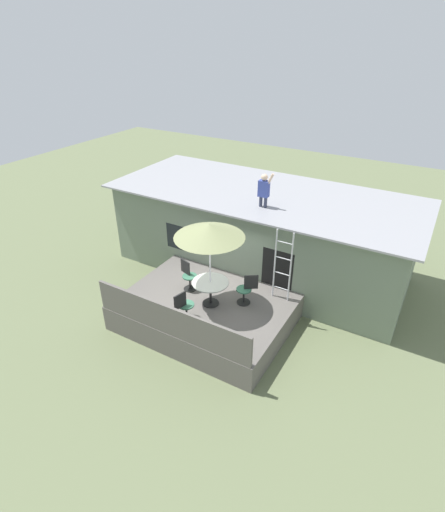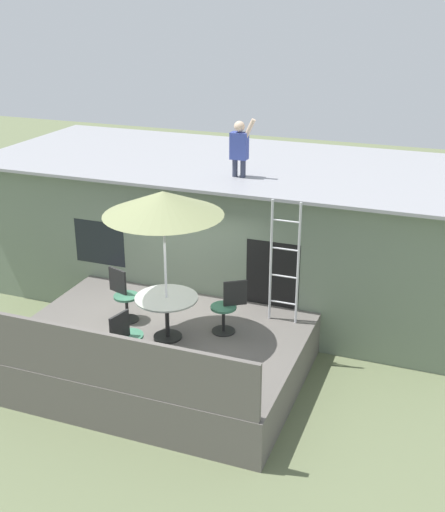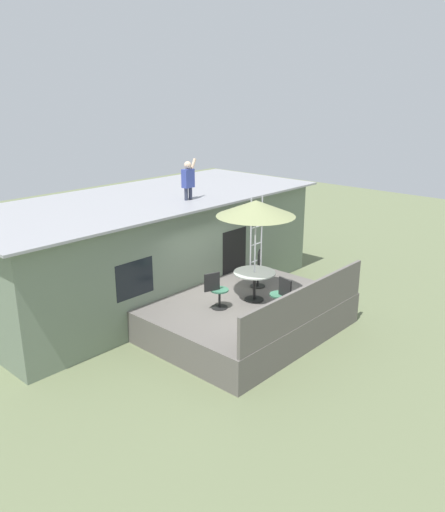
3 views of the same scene
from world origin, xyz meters
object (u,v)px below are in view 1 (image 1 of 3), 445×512
at_px(patio_umbrella, 209,231).
at_px(patio_chair_left, 188,275).
at_px(patio_table, 210,287).
at_px(patio_chair_near, 184,306).
at_px(step_ladder, 283,266).
at_px(person_figure, 264,188).
at_px(patio_chair_right, 246,289).

distance_m(patio_umbrella, patio_chair_left, 2.17).
relative_size(patio_table, patio_chair_left, 1.13).
distance_m(patio_chair_left, patio_chair_near, 1.53).
relative_size(step_ladder, patio_chair_left, 2.39).
bearing_deg(patio_chair_left, patio_chair_near, -40.83).
xyz_separation_m(step_ladder, person_figure, (-1.30, 1.36, 1.64)).
height_order(person_figure, patio_chair_left, person_figure).
xyz_separation_m(patio_table, step_ladder, (1.62, 1.27, 0.51)).
relative_size(step_ladder, patio_chair_near, 2.39).
xyz_separation_m(person_figure, patio_chair_left, (-1.32, -2.28, -2.29)).
relative_size(patio_table, step_ladder, 0.47).
distance_m(patio_chair_left, patio_chair_right, 1.87).
bearing_deg(person_figure, patio_chair_right, -75.43).
relative_size(patio_table, patio_umbrella, 0.41).
distance_m(patio_chair_right, patio_chair_near, 1.89).
relative_size(patio_chair_right, patio_chair_near, 1.00).
bearing_deg(patio_table, step_ladder, 37.91).
height_order(person_figure, patio_chair_near, person_figure).
bearing_deg(patio_chair_left, person_figure, 78.64).
relative_size(patio_umbrella, patio_chair_near, 2.76).
relative_size(patio_umbrella, step_ladder, 1.15).
height_order(step_ladder, patio_chair_right, step_ladder).
bearing_deg(patio_table, person_figure, 82.96).
distance_m(patio_umbrella, patio_chair_near, 2.14).
bearing_deg(person_figure, patio_umbrella, -97.04).
relative_size(patio_chair_left, patio_chair_right, 1.00).
distance_m(patio_table, step_ladder, 2.12).
relative_size(step_ladder, person_figure, 1.98).
relative_size(patio_table, patio_chair_right, 1.13).
bearing_deg(patio_table, patio_umbrella, 180.00).
bearing_deg(patio_umbrella, step_ladder, 37.91).
height_order(patio_table, step_ladder, step_ladder).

